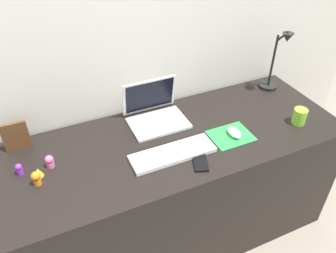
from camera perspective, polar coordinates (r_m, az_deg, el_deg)
The scene contains 15 objects.
ground_plane at distance 2.24m, azimuth -0.18°, elevation -17.16°, with size 6.00×6.00×0.00m, color gray.
back_wall at distance 1.93m, azimuth -4.76°, elevation 6.00°, with size 3.06×0.05×1.66m, color silver.
desk at distance 1.96m, azimuth -0.20°, elevation -10.84°, with size 1.86×0.66×0.74m, color black.
laptop at distance 1.82m, azimuth -2.30°, elevation 2.69°, with size 0.30×0.25×0.21m.
keyboard at distance 1.61m, azimuth 0.80°, elevation -4.54°, with size 0.41×0.13×0.02m, color white.
mousepad at distance 1.76m, azimuth 10.48°, elevation -1.53°, with size 0.21×0.17×0.00m, color green.
mouse at distance 1.75m, azimuth 11.07°, elevation -1.00°, with size 0.06×0.10×0.03m, color white.
cell_phone at distance 1.59m, azimuth 5.41°, elevation -5.89°, with size 0.06×0.13×0.01m, color black.
desk_lamp at distance 2.12m, azimuth 17.72°, elevation 10.15°, with size 0.11×0.16×0.39m.
picture_frame at distance 1.76m, azimuth -24.17°, elevation -1.52°, with size 0.12×0.02×0.15m, color brown.
coffee_mug at distance 1.92m, azimuth 21.18°, elevation 1.60°, with size 0.07×0.07×0.09m, color #8CDB33.
toy_figurine_pink at distance 1.63m, azimuth -19.23°, elevation -5.52°, with size 0.04×0.04×0.06m.
toy_figurine_yellow at distance 1.61m, azimuth -20.94°, elevation -7.15°, with size 0.04×0.04×0.05m, color yellow.
toy_figurine_purple at distance 1.65m, azimuth -23.69°, elevation -6.56°, with size 0.03×0.03×0.06m.
toy_figurine_orange at distance 1.56m, azimuth -21.22°, elevation -8.04°, with size 0.04×0.04×0.07m.
Camera 1 is at (-0.53, -1.19, 1.83)m, focal length 36.35 mm.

